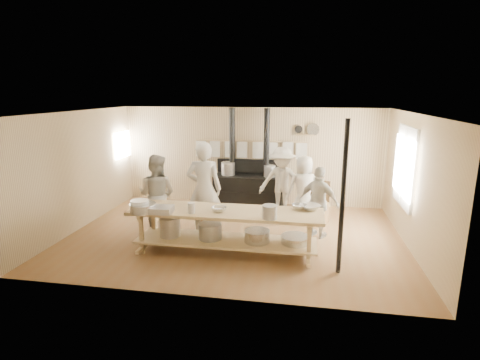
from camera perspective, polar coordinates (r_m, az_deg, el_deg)
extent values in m
plane|color=brown|center=(8.10, -0.86, -8.42)|extent=(7.00, 7.00, 0.00)
plane|color=tan|center=(10.14, 1.69, 3.66)|extent=(7.00, 0.00, 7.00)
plane|color=tan|center=(5.37, -5.79, -5.24)|extent=(7.00, 0.00, 7.00)
plane|color=tan|center=(9.02, -23.32, 1.36)|extent=(0.00, 5.00, 5.00)
plane|color=tan|center=(7.88, 24.99, -0.41)|extent=(0.00, 5.00, 5.00)
plane|color=beige|center=(7.54, -0.93, 10.27)|extent=(7.00, 7.00, 0.00)
cube|color=beige|center=(8.40, 23.89, 1.88)|extent=(0.06, 1.35, 1.65)
plane|color=white|center=(8.39, 23.62, 1.89)|extent=(0.00, 1.50, 1.50)
cube|color=beige|center=(8.39, 23.56, 1.89)|extent=(0.02, 0.03, 1.50)
plane|color=white|center=(10.66, -17.47, 5.16)|extent=(0.00, 0.90, 0.90)
cube|color=black|center=(9.94, 1.33, -1.70)|extent=(1.80, 0.70, 0.85)
cube|color=black|center=(10.04, 1.32, -3.77)|extent=(1.90, 0.75, 0.10)
cube|color=black|center=(10.09, 1.60, 2.16)|extent=(1.80, 0.12, 0.35)
cylinder|color=black|center=(9.81, -1.20, 5.84)|extent=(0.15, 0.15, 1.75)
cylinder|color=black|center=(9.68, 4.07, 5.71)|extent=(0.15, 0.15, 1.75)
cylinder|color=#B2B2B7|center=(9.89, -1.81, 1.76)|extent=(0.36, 0.36, 0.34)
cylinder|color=gray|center=(9.69, 4.53, 1.37)|extent=(0.30, 0.30, 0.30)
cylinder|color=tan|center=(9.98, 1.62, 5.94)|extent=(3.00, 0.04, 0.04)
cube|color=silver|center=(10.28, -5.88, 4.86)|extent=(0.28, 0.01, 0.46)
cube|color=silver|center=(10.19, -3.78, 4.82)|extent=(0.28, 0.01, 0.46)
cube|color=silver|center=(10.10, -1.65, 4.77)|extent=(0.28, 0.01, 0.46)
cube|color=silver|center=(10.04, 0.52, 4.72)|extent=(0.28, 0.01, 0.46)
cube|color=silver|center=(9.98, 2.71, 4.66)|extent=(0.28, 0.01, 0.46)
cube|color=silver|center=(9.95, 4.93, 4.59)|extent=(0.28, 0.01, 0.46)
cube|color=silver|center=(9.92, 7.15, 4.52)|extent=(0.28, 0.01, 0.46)
cube|color=silver|center=(9.91, 9.39, 4.44)|extent=(0.28, 0.01, 0.46)
cube|color=tan|center=(9.88, 9.77, 6.73)|extent=(0.50, 0.14, 0.03)
cylinder|color=black|center=(9.89, 8.93, 7.64)|extent=(0.20, 0.04, 0.20)
cylinder|color=silver|center=(9.89, 11.09, 7.56)|extent=(0.32, 0.03, 0.32)
cube|color=tan|center=(6.99, -2.23, -4.87)|extent=(3.60, 0.90, 0.06)
cube|color=tan|center=(7.19, -2.19, -9.19)|extent=(3.40, 0.80, 0.04)
cube|color=tan|center=(7.21, -2.19, -9.55)|extent=(3.30, 0.06, 0.06)
cube|color=tan|center=(7.32, -14.77, -7.74)|extent=(0.07, 0.07, 0.85)
cube|color=tan|center=(7.84, -12.97, -6.22)|extent=(0.07, 0.07, 0.85)
cube|color=tan|center=(6.72, 10.49, -9.48)|extent=(0.07, 0.07, 0.85)
cube|color=tan|center=(7.27, 10.45, -7.66)|extent=(0.07, 0.07, 0.85)
cylinder|color=#B2B2B7|center=(7.41, -10.63, -6.99)|extent=(0.40, 0.40, 0.38)
cylinder|color=gray|center=(7.19, -4.57, -7.76)|extent=(0.44, 0.44, 0.30)
cylinder|color=silver|center=(7.05, 2.63, -8.52)|extent=(0.48, 0.48, 0.22)
cylinder|color=silver|center=(7.02, 8.38, -9.10)|extent=(0.52, 0.52, 0.14)
cylinder|color=black|center=(6.32, 15.38, -2.79)|extent=(0.08, 0.08, 2.60)
imported|color=beige|center=(7.88, -5.49, -1.41)|extent=(0.79, 0.57, 2.01)
imported|color=beige|center=(8.14, -12.55, -2.21)|extent=(0.89, 0.73, 1.73)
imported|color=beige|center=(8.86, 9.67, -1.34)|extent=(0.87, 0.69, 1.57)
imported|color=beige|center=(7.94, 11.93, -3.39)|extent=(0.96, 0.75, 1.52)
imported|color=beige|center=(9.17, 6.37, -0.30)|extent=(1.12, 0.67, 1.71)
cube|color=brown|center=(8.90, 11.60, -4.98)|extent=(0.59, 0.59, 0.50)
cube|color=brown|center=(8.96, 12.13, -1.74)|extent=(0.45, 0.19, 0.55)
imported|color=silver|center=(7.21, -14.86, -4.09)|extent=(0.54, 0.54, 0.10)
imported|color=silver|center=(6.90, -3.24, -4.49)|extent=(0.39, 0.39, 0.09)
imported|color=silver|center=(7.15, 10.60, -4.06)|extent=(0.51, 0.51, 0.09)
imported|color=silver|center=(7.12, 9.03, -4.06)|extent=(0.37, 0.37, 0.09)
cube|color=#B2B2B7|center=(7.00, -12.29, -4.42)|extent=(0.53, 0.36, 0.11)
cylinder|color=silver|center=(7.11, -14.55, -4.10)|extent=(0.62, 0.62, 0.15)
cylinder|color=gray|center=(6.52, 4.54, -4.89)|extent=(0.32, 0.32, 0.24)
cylinder|color=silver|center=(7.15, -15.05, -3.80)|extent=(0.34, 0.34, 0.21)
cylinder|color=silver|center=(6.83, -7.41, -4.26)|extent=(0.14, 0.14, 0.20)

